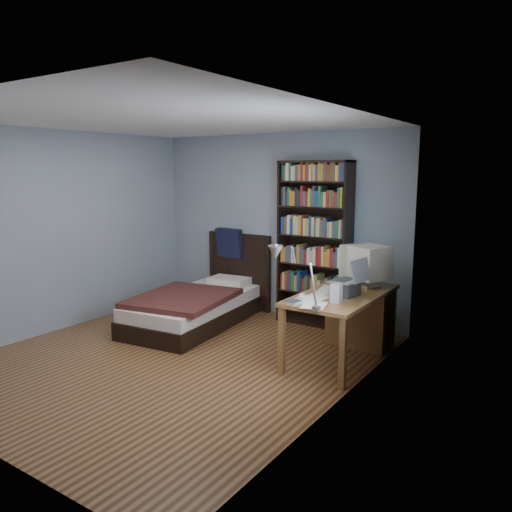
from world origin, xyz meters
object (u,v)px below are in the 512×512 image
object	(u,v)px
desk_lamp	(283,259)
crt_monitor	(367,263)
soda_can	(340,282)
bed	(199,304)
desk	(356,313)
laptop	(347,285)
keyboard	(327,292)
speaker	(336,293)
bookshelf	(314,244)

from	to	relation	value
desk_lamp	crt_monitor	bearing A→B (deg)	85.38
soda_can	bed	world-z (taller)	bed
desk	soda_can	size ratio (longest dim) A/B	11.34
laptop	keyboard	bearing A→B (deg)	-176.32
desk	speaker	bearing A→B (deg)	-82.24
crt_monitor	soda_can	bearing A→B (deg)	-131.88
desk	keyboard	world-z (taller)	keyboard
crt_monitor	soda_can	world-z (taller)	crt_monitor
desk	bed	xyz separation A→B (m)	(-2.12, -0.24, -0.16)
speaker	desk	bearing A→B (deg)	95.00
desk_lamp	keyboard	xyz separation A→B (m)	(-0.09, 1.07, -0.52)
laptop	soda_can	world-z (taller)	laptop
desk	bookshelf	world-z (taller)	bookshelf
bed	keyboard	bearing A→B (deg)	-7.40
speaker	bookshelf	bearing A→B (deg)	122.03
soda_can	crt_monitor	bearing A→B (deg)	48.12
laptop	soda_can	size ratio (longest dim) A/B	3.04
desk_lamp	keyboard	size ratio (longest dim) A/B	1.53
bookshelf	desk_lamp	bearing A→B (deg)	-69.64
laptop	soda_can	xyz separation A→B (m)	(-0.22, 0.30, -0.05)
keyboard	bed	size ratio (longest dim) A/B	0.20
desk	soda_can	distance (m)	0.44
crt_monitor	laptop	world-z (taller)	crt_monitor
desk_lamp	soda_can	size ratio (longest dim) A/B	5.09
crt_monitor	speaker	distance (m)	0.87
speaker	bookshelf	distance (m)	1.67
desk_lamp	bed	size ratio (longest dim) A/B	0.31
desk_lamp	bookshelf	world-z (taller)	bookshelf
keyboard	bed	world-z (taller)	bed
desk	laptop	xyz separation A→B (m)	(0.09, -0.48, 0.43)
laptop	speaker	size ratio (longest dim) A/B	2.06
laptop	crt_monitor	bearing A→B (deg)	90.33
desk_lamp	soda_can	world-z (taller)	desk_lamp
bookshelf	keyboard	bearing A→B (deg)	-56.67
keyboard	speaker	distance (m)	0.40
desk	laptop	distance (m)	0.65
bed	soda_can	bearing A→B (deg)	1.71
soda_can	bookshelf	xyz separation A→B (m)	(-0.70, 0.75, 0.27)
desk	soda_can	bearing A→B (deg)	-127.25
laptop	bookshelf	world-z (taller)	bookshelf
desk_lamp	speaker	xyz separation A→B (m)	(0.15, 0.77, -0.44)
crt_monitor	soda_can	size ratio (longest dim) A/B	4.09
laptop	bookshelf	bearing A→B (deg)	131.45
crt_monitor	keyboard	bearing A→B (deg)	-111.74
keyboard	bookshelf	xyz separation A→B (m)	(-0.70, 1.06, 0.32)
keyboard	speaker	world-z (taller)	speaker
keyboard	soda_can	bearing A→B (deg)	78.55
keyboard	bookshelf	size ratio (longest dim) A/B	0.20
bed	speaker	bearing A→B (deg)	-14.01
crt_monitor	bookshelf	world-z (taller)	bookshelf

